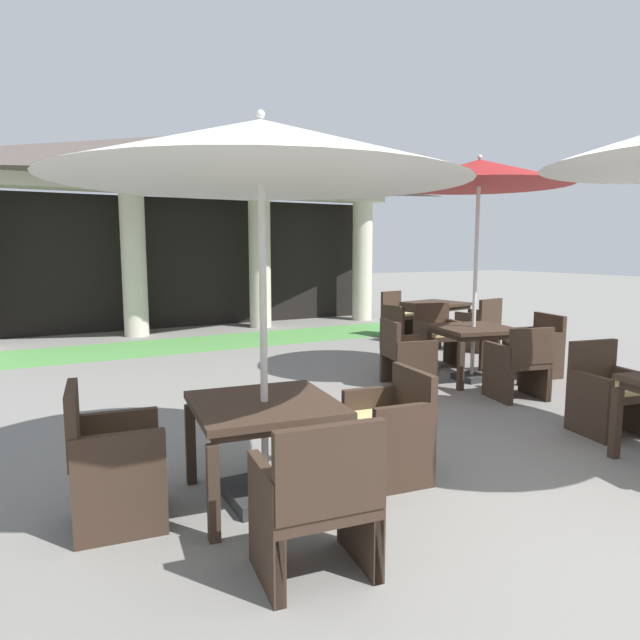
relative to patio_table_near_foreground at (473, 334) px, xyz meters
name	(u,v)px	position (x,y,z in m)	size (l,w,h in m)	color
ground_plane	(604,518)	(-1.95, -3.29, -0.63)	(60.00, 60.00, 0.00)	gray
background_pavilion	(197,180)	(-1.95, 6.08, 2.51)	(9.20, 3.02, 4.04)	beige
lawn_strip	(225,341)	(-1.95, 4.48, -0.62)	(11.00, 1.67, 0.01)	#519347
patio_table_near_foreground	(473,334)	(0.00, 0.00, 0.00)	(1.12, 1.12, 0.72)	#38281E
patio_umbrella_near_foreground	(479,175)	(0.00, 0.00, 2.06)	(2.30, 2.30, 2.93)	#2D2D2D
patio_chair_near_foreground_east	(535,347)	(0.96, -0.19, -0.23)	(0.67, 0.72, 0.85)	#38281E
patio_chair_near_foreground_north	(437,337)	(0.19, 0.96, -0.19)	(0.68, 0.60, 0.92)	#38281E
patio_chair_near_foreground_west	(406,355)	(-0.96, 0.19, -0.23)	(0.66, 0.64, 0.85)	#38281E
patio_chair_near_foreground_south	(519,364)	(-0.19, -0.96, -0.21)	(0.67, 0.64, 0.87)	#38281E
patio_chair_mid_left_north	(607,393)	(-0.38, -2.19, -0.24)	(0.64, 0.61, 0.86)	#38281E
patio_table_mid_right	(436,308)	(1.47, 2.52, 0.03)	(1.10, 1.10, 0.76)	#38281E
patio_chair_mid_right_south	(480,326)	(1.64, 1.57, -0.21)	(0.68, 0.63, 0.90)	#38281E
patio_chair_mid_right_north	(398,316)	(1.30, 3.46, -0.22)	(0.63, 0.62, 0.89)	#38281E
patio_table_far_back	(265,414)	(-3.79, -1.97, -0.01)	(1.07, 1.07, 0.70)	#38281E
patio_umbrella_far_back	(261,155)	(-3.79, -1.97, 1.73)	(2.73, 2.73, 2.64)	#2D2D2D
patio_chair_far_back_east	(391,427)	(-2.80, -2.08, -0.23)	(0.57, 0.65, 0.83)	#38281E
patio_chair_far_back_west	(112,461)	(-4.79, -1.85, -0.20)	(0.61, 0.60, 0.92)	#38281E
patio_chair_far_back_south	(317,503)	(-3.91, -2.97, -0.21)	(0.66, 0.56, 0.90)	#38281E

